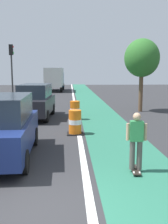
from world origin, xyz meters
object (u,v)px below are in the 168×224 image
object	(u,v)px
street_tree_sidewalk	(142,58)
traffic_barrel_front	(75,122)
parked_suv_second	(36,101)
traffic_barrel_mid	(75,111)
delivery_truck_down_block	(55,78)
traffic_light_corner	(12,63)
parked_suv_nearest	(3,127)
skateboarder_on_lane	(136,140)
pedestrian_waiting	(18,93)

from	to	relation	value
street_tree_sidewalk	traffic_barrel_front	bearing A→B (deg)	-125.78
parked_suv_second	traffic_barrel_mid	bearing A→B (deg)	-16.38
parked_suv_second	delivery_truck_down_block	xyz separation A→B (m)	(-0.03, 21.92, 0.81)
traffic_barrel_front	traffic_barrel_mid	distance (m)	3.61
traffic_light_corner	traffic_barrel_mid	bearing A→B (deg)	-58.33
parked_suv_nearest	parked_suv_second	xyz separation A→B (m)	(0.11, 7.48, 0.00)
skateboarder_on_lane	parked_suv_second	size ratio (longest dim) A/B	0.36
traffic_light_corner	skateboarder_on_lane	bearing A→B (deg)	-67.82
delivery_truck_down_block	street_tree_sidewalk	size ratio (longest dim) A/B	1.53
parked_suv_second	traffic_barrel_front	xyz separation A→B (m)	(2.28, -4.30, -0.50)
skateboarder_on_lane	traffic_light_corner	distance (m)	18.48
skateboarder_on_lane	delivery_truck_down_block	distance (m)	31.10
skateboarder_on_lane	street_tree_sidewalk	xyz separation A→B (m)	(3.12, 11.18, 2.76)
traffic_barrel_front	delivery_truck_down_block	xyz separation A→B (m)	(-2.31, 26.22, 1.31)
traffic_barrel_front	street_tree_sidewalk	world-z (taller)	street_tree_sidewalk
skateboarder_on_lane	parked_suv_second	bearing A→B (deg)	113.51
delivery_truck_down_block	parked_suv_nearest	bearing A→B (deg)	-90.16
traffic_barrel_front	traffic_light_corner	size ratio (longest dim) A/B	0.21
parked_suv_nearest	parked_suv_second	distance (m)	7.48
parked_suv_second	delivery_truck_down_block	distance (m)	21.93
delivery_truck_down_block	street_tree_sidewalk	distance (m)	20.96
skateboarder_on_lane	traffic_barrel_mid	world-z (taller)	skateboarder_on_lane
skateboarder_on_lane	street_tree_sidewalk	size ratio (longest dim) A/B	0.34
traffic_barrel_mid	parked_suv_second	bearing A→B (deg)	163.62
delivery_truck_down_block	traffic_barrel_front	bearing A→B (deg)	-84.97
traffic_barrel_mid	traffic_barrel_front	bearing A→B (deg)	-91.07
parked_suv_nearest	pedestrian_waiting	distance (m)	15.48
parked_suv_second	delivery_truck_down_block	size ratio (longest dim) A/B	0.61
delivery_truck_down_block	traffic_light_corner	distance (m)	14.31
pedestrian_waiting	street_tree_sidewalk	world-z (taller)	street_tree_sidewalk
delivery_truck_down_block	traffic_light_corner	world-z (taller)	traffic_light_corner
skateboarder_on_lane	traffic_barrel_front	xyz separation A→B (m)	(-1.60, 4.62, -0.38)
parked_suv_second	street_tree_sidewalk	bearing A→B (deg)	17.85
skateboarder_on_lane	pedestrian_waiting	xyz separation A→B (m)	(-6.39, 16.73, -0.05)
traffic_barrel_front	delivery_truck_down_block	size ratio (longest dim) A/B	0.14
parked_suv_nearest	traffic_light_corner	xyz separation A→B (m)	(-2.91, 15.50, 2.47)
skateboarder_on_lane	parked_suv_nearest	world-z (taller)	parked_suv_nearest
traffic_barrel_front	pedestrian_waiting	bearing A→B (deg)	111.57
traffic_light_corner	pedestrian_waiting	world-z (taller)	traffic_light_corner
parked_suv_nearest	street_tree_sidewalk	bearing A→B (deg)	53.83
traffic_barrel_mid	traffic_light_corner	distance (m)	10.66
skateboarder_on_lane	traffic_light_corner	size ratio (longest dim) A/B	0.33
delivery_truck_down_block	traffic_light_corner	bearing A→B (deg)	-102.17
traffic_barrel_front	skateboarder_on_lane	bearing A→B (deg)	-70.92
pedestrian_waiting	traffic_barrel_mid	bearing A→B (deg)	-60.27
skateboarder_on_lane	delivery_truck_down_block	world-z (taller)	delivery_truck_down_block
skateboarder_on_lane	pedestrian_waiting	world-z (taller)	skateboarder_on_lane
pedestrian_waiting	traffic_light_corner	bearing A→B (deg)	158.27
parked_suv_nearest	traffic_light_corner	distance (m)	15.96
parked_suv_second	traffic_barrel_front	distance (m)	4.89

